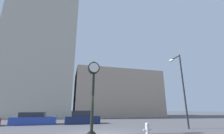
% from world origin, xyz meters
% --- Properties ---
extents(ground_plane, '(200.00, 200.00, 0.00)m').
position_xyz_m(ground_plane, '(0.00, 0.00, 0.00)').
color(ground_plane, '#515156').
extents(building_tall_tower, '(13.84, 12.00, 34.65)m').
position_xyz_m(building_tall_tower, '(-8.58, 24.00, 17.33)').
color(building_tall_tower, '#BCB29E').
rests_on(building_tall_tower, ground_plane).
extents(building_storefront_row, '(19.19, 12.00, 10.07)m').
position_xyz_m(building_storefront_row, '(8.60, 24.00, 5.04)').
color(building_storefront_row, tan).
rests_on(building_storefront_row, ground_plane).
extents(street_clock, '(0.84, 0.61, 5.06)m').
position_xyz_m(street_clock, '(-0.66, -0.31, 3.24)').
color(street_clock, black).
rests_on(street_clock, ground_plane).
extents(car_blue, '(4.55, 1.91, 1.30)m').
position_xyz_m(car_blue, '(-5.75, 8.25, 0.55)').
color(car_blue, '#28429E').
rests_on(car_blue, ground_plane).
extents(car_navy, '(3.99, 1.99, 1.46)m').
position_xyz_m(car_navy, '(-0.60, 7.83, 0.61)').
color(car_navy, '#19234C').
rests_on(car_navy, ground_plane).
extents(fire_hydrant_far, '(0.57, 0.25, 0.78)m').
position_xyz_m(fire_hydrant_far, '(2.79, -1.46, 0.40)').
color(fire_hydrant_far, '#B7B7BC').
rests_on(fire_hydrant_far, ground_plane).
extents(street_lamp_right, '(0.36, 1.57, 6.73)m').
position_xyz_m(street_lamp_right, '(7.81, 0.89, 4.44)').
color(street_lamp_right, black).
rests_on(street_lamp_right, ground_plane).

